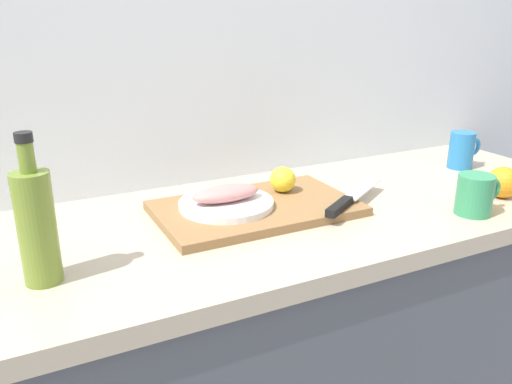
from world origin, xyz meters
TOP-DOWN VIEW (x-y plane):
  - back_wall at (0.00, 0.33)m, footprint 3.20×0.05m
  - cutting_board at (0.07, 0.03)m, footprint 0.46×0.28m
  - white_plate at (0.00, 0.05)m, footprint 0.22×0.22m
  - fish_fillet at (0.00, 0.05)m, footprint 0.16×0.07m
  - chef_knife at (0.26, -0.06)m, footprint 0.26×0.18m
  - lemon_0 at (0.17, 0.08)m, footprint 0.06×0.06m
  - olive_oil_bottle at (-0.40, -0.09)m, footprint 0.06×0.06m
  - coffee_mug_1 at (0.77, 0.08)m, footprint 0.11×0.07m
  - coffee_mug_2 at (0.51, -0.20)m, footprint 0.12×0.08m
  - orange_0 at (0.66, -0.15)m, footprint 0.08×0.08m

SIDE VIEW (x-z plane):
  - cutting_board at x=0.07m, z-range 0.90..0.92m
  - white_plate at x=0.00m, z-range 0.92..0.93m
  - chef_knife at x=0.26m, z-range 0.92..0.94m
  - orange_0 at x=0.66m, z-range 0.90..0.98m
  - coffee_mug_2 at x=0.51m, z-range 0.90..0.99m
  - lemon_0 at x=0.17m, z-range 0.92..0.98m
  - fish_fillet at x=0.00m, z-range 0.94..0.97m
  - coffee_mug_1 at x=0.77m, z-range 0.90..1.01m
  - olive_oil_bottle at x=-0.40m, z-range 0.87..1.14m
  - back_wall at x=0.00m, z-range 0.00..2.50m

